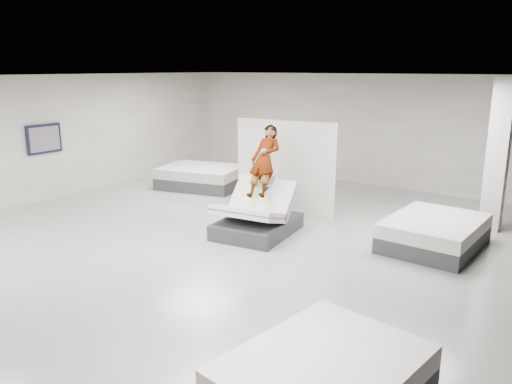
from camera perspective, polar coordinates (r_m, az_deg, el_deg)
room at (r=9.04m, az=-5.41°, el=2.69°), size 14.00×14.04×3.20m
hero_bed at (r=10.32m, az=0.09°, el=-2.91°), size 1.56×1.95×1.18m
person at (r=10.39m, az=0.94°, el=1.87°), size 0.80×1.64×1.22m
remote at (r=10.03m, az=1.15°, el=0.33°), size 0.07×0.15×0.08m
divider_panel at (r=11.56m, az=3.31°, el=2.72°), size 2.42×0.42×2.21m
flat_bed_right_far at (r=10.18m, az=19.69°, el=-4.44°), size 1.67×2.16×0.57m
flat_bed_right_near at (r=5.44m, az=7.70°, el=-20.74°), size 1.81×2.24×0.56m
flat_bed_left_far at (r=14.44m, az=-6.27°, el=1.71°), size 2.54×2.14×0.61m
column at (r=11.49m, az=25.92°, el=3.78°), size 0.40×0.40×3.20m
wall_poster at (r=13.88m, az=-23.05°, el=5.61°), size 0.06×0.95×0.75m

